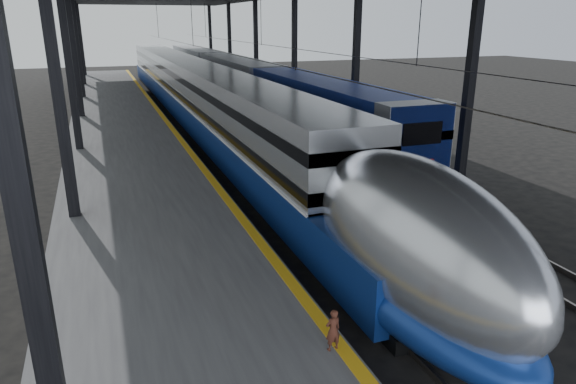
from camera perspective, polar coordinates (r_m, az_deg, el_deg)
ground at (r=14.96m, az=0.45°, el=-9.86°), size 160.00×160.00×0.00m
platform at (r=33.00m, az=-17.89°, el=6.02°), size 6.00×80.00×1.00m
yellow_strip at (r=33.12m, az=-13.12°, el=7.37°), size 0.30×80.00×0.01m
rails at (r=34.31m, az=-4.33°, el=6.59°), size 6.52×80.00×0.16m
tgv_train at (r=37.93m, az=-10.09°, el=10.45°), size 3.00×65.20×4.29m
second_train at (r=45.68m, az=-5.43°, el=12.03°), size 2.96×56.05×4.07m
child at (r=10.26m, az=5.02°, el=-15.03°), size 0.34×0.25×0.88m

